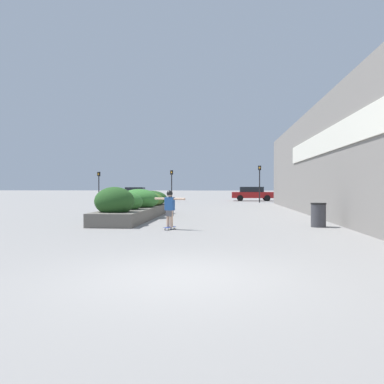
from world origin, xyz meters
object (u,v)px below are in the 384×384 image
(car_center_right, at_px, (323,194))
(traffic_light_far_left, at_px, (99,181))
(skateboarder, at_px, (170,205))
(traffic_light_right, at_px, (260,178))
(skateboard, at_px, (170,228))
(car_center_left, at_px, (253,194))
(trash_bin, at_px, (318,215))
(car_leftmost, at_px, (134,193))
(traffic_light_left, at_px, (172,180))

(car_center_right, relative_size, traffic_light_far_left, 1.23)
(skateboarder, xyz_separation_m, traffic_light_right, (5.40, 23.76, 1.57))
(skateboard, xyz_separation_m, car_center_left, (5.06, 28.34, 0.75))
(traffic_light_far_left, bearing_deg, skateboard, -65.47)
(skateboarder, height_order, traffic_light_far_left, traffic_light_far_left)
(car_center_left, distance_m, traffic_light_right, 4.88)
(trash_bin, relative_size, car_center_right, 0.24)
(car_leftmost, xyz_separation_m, car_center_right, (22.17, -2.39, -0.01))
(trash_bin, distance_m, traffic_light_right, 22.47)
(car_leftmost, relative_size, traffic_light_left, 1.23)
(trash_bin, relative_size, car_center_left, 0.20)
(traffic_light_left, bearing_deg, car_center_right, 17.06)
(trash_bin, xyz_separation_m, traffic_light_right, (-0.23, 22.38, 2.01))
(car_leftmost, bearing_deg, traffic_light_left, -142.33)
(traffic_light_left, bearing_deg, traffic_light_right, -4.49)
(trash_bin, relative_size, traffic_light_left, 0.29)
(car_leftmost, relative_size, car_center_left, 0.86)
(trash_bin, xyz_separation_m, car_center_left, (-0.58, 26.96, 0.35))
(skateboard, xyz_separation_m, traffic_light_left, (-3.45, 24.46, 2.17))
(skateboard, distance_m, traffic_light_far_left, 26.53)
(traffic_light_right, xyz_separation_m, traffic_light_far_left, (-16.39, 0.30, -0.33))
(skateboard, height_order, trash_bin, trash_bin)
(traffic_light_right, bearing_deg, skateboarder, -102.81)
(skateboarder, bearing_deg, car_center_right, 87.60)
(traffic_light_left, relative_size, traffic_light_right, 0.89)
(car_center_right, bearing_deg, skateboarder, -23.75)
(traffic_light_far_left, bearing_deg, car_center_right, 12.80)
(car_center_left, relative_size, car_center_right, 1.23)
(traffic_light_left, relative_size, traffic_light_far_left, 1.05)
(traffic_light_left, distance_m, traffic_light_far_left, 7.54)
(car_center_left, bearing_deg, traffic_light_far_left, -75.07)
(car_leftmost, height_order, car_center_right, car_leftmost)
(skateboarder, bearing_deg, trash_bin, 35.12)
(skateboard, height_order, traffic_light_left, traffic_light_left)
(traffic_light_far_left, bearing_deg, traffic_light_right, -1.04)
(skateboarder, height_order, trash_bin, skateboarder)
(skateboard, distance_m, skateboarder, 0.84)
(car_center_right, distance_m, traffic_light_right, 9.66)
(skateboard, relative_size, traffic_light_far_left, 0.21)
(car_leftmost, distance_m, car_center_left, 14.69)
(traffic_light_right, bearing_deg, car_center_left, 94.31)
(traffic_light_left, xyz_separation_m, traffic_light_right, (8.85, -0.70, 0.24))
(car_leftmost, xyz_separation_m, car_center_left, (14.25, -3.55, 0.04))
(trash_bin, bearing_deg, car_leftmost, 115.91)
(traffic_light_right, bearing_deg, car_center_right, 37.13)
(skateboard, xyz_separation_m, traffic_light_far_left, (-10.98, 24.06, 2.08))
(skateboarder, xyz_separation_m, trash_bin, (5.64, 1.38, -0.43))
(skateboarder, bearing_deg, car_center_left, 101.23)
(skateboarder, distance_m, traffic_light_left, 24.74)
(car_leftmost, relative_size, traffic_light_far_left, 1.29)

